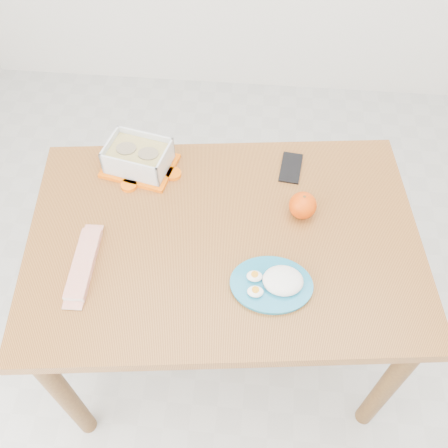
# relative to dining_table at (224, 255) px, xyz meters

# --- Properties ---
(ground) EXTENTS (3.50, 3.50, 0.00)m
(ground) POSITION_rel_dining_table_xyz_m (0.19, -0.08, -0.65)
(ground) COLOR #B7B7B2
(ground) RESTS_ON ground
(dining_table) EXTENTS (1.24, 0.90, 0.75)m
(dining_table) POSITION_rel_dining_table_xyz_m (0.00, 0.00, 0.00)
(dining_table) COLOR #9B652B
(dining_table) RESTS_ON ground
(food_container) EXTENTS (0.25, 0.21, 0.09)m
(food_container) POSITION_rel_dining_table_xyz_m (-0.30, 0.25, 0.15)
(food_container) COLOR #FF6707
(food_container) RESTS_ON dining_table
(orange_fruit) EXTENTS (0.08, 0.08, 0.08)m
(orange_fruit) POSITION_rel_dining_table_xyz_m (0.23, 0.10, 0.15)
(orange_fruit) COLOR #ED5304
(orange_fruit) RESTS_ON dining_table
(rice_plate) EXTENTS (0.22, 0.22, 0.06)m
(rice_plate) POSITION_rel_dining_table_xyz_m (0.15, -0.15, 0.12)
(rice_plate) COLOR teal
(rice_plate) RESTS_ON dining_table
(candy_bar) EXTENTS (0.06, 0.23, 0.02)m
(candy_bar) POSITION_rel_dining_table_xyz_m (-0.38, -0.14, 0.11)
(candy_bar) COLOR red
(candy_bar) RESTS_ON dining_table
(smartphone) EXTENTS (0.08, 0.14, 0.01)m
(smartphone) POSITION_rel_dining_table_xyz_m (0.19, 0.29, 0.11)
(smartphone) COLOR black
(smartphone) RESTS_ON dining_table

